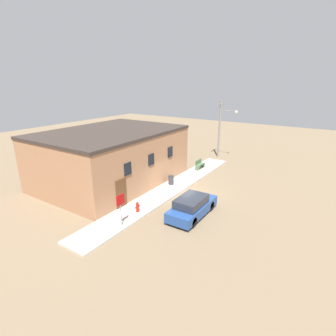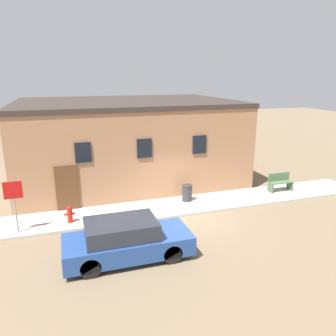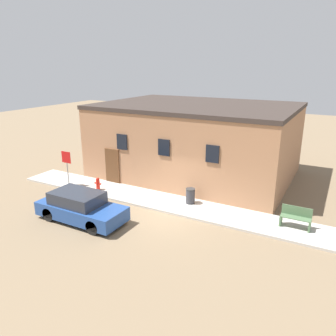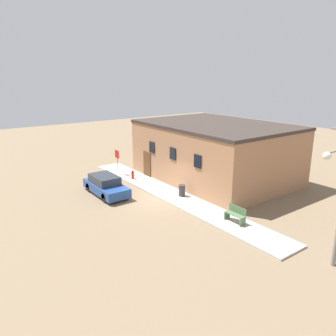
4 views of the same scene
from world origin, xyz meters
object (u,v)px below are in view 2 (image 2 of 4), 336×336
object	(u,v)px
trash_bin	(187,193)
stop_sign	(14,197)
bench	(280,183)
parked_car	(126,240)
fire_hydrant	(70,214)

from	to	relation	value
trash_bin	stop_sign	bearing A→B (deg)	-171.50
bench	parked_car	size ratio (longest dim) A/B	0.30
fire_hydrant	trash_bin	xyz separation A→B (m)	(5.50, 0.77, 0.05)
fire_hydrant	bench	size ratio (longest dim) A/B	0.56
fire_hydrant	bench	distance (m)	10.70
bench	trash_bin	size ratio (longest dim) A/B	1.59
fire_hydrant	parked_car	xyz separation A→B (m)	(1.74, -3.26, 0.19)
fire_hydrant	trash_bin	size ratio (longest dim) A/B	0.89
bench	trash_bin	bearing A→B (deg)	178.14
fire_hydrant	parked_car	distance (m)	3.70
stop_sign	trash_bin	distance (m)	7.62
bench	stop_sign	bearing A→B (deg)	-175.72
fire_hydrant	stop_sign	bearing A→B (deg)	-170.06
stop_sign	trash_bin	size ratio (longest dim) A/B	2.59
stop_sign	bench	bearing A→B (deg)	4.28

